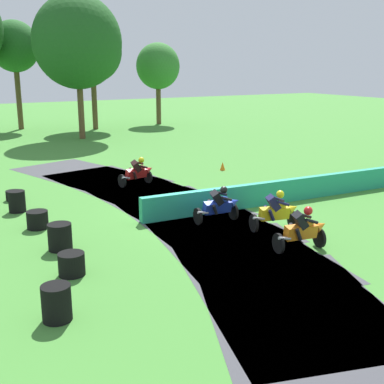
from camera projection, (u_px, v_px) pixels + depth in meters
ground_plane at (192, 215)px, 18.15m from camera, size 120.00×120.00×0.00m
track_asphalt at (175, 218)px, 17.85m from camera, size 7.64×26.23×0.01m
safety_barrier at (308, 187)px, 20.41m from camera, size 14.69×0.89×0.90m
motorcycle_lead_orange at (303, 229)px, 14.57m from camera, size 1.71×0.91×1.43m
motorcycle_chase_yellow at (276, 211)px, 16.38m from camera, size 1.71×0.98×1.42m
motorcycle_trailing_blue at (219, 205)px, 17.19m from camera, size 1.70×0.89×1.43m
motorcycle_fourth_red at (138, 172)px, 22.54m from camera, size 1.70×0.98×1.42m
tire_stack_near at (57, 303)px, 10.63m from camera, size 0.64×0.64×0.80m
tire_stack_mid_a at (72, 264)px, 12.95m from camera, size 0.69×0.69×0.60m
tire_stack_mid_b at (60, 237)px, 14.71m from camera, size 0.71×0.71×0.80m
tire_stack_far at (37, 220)px, 16.66m from camera, size 0.71×0.71×0.60m
tire_stack_extra_a at (17, 201)px, 18.52m from camera, size 0.62×0.62×0.80m
tire_stack_extra_b at (14, 195)px, 20.15m from camera, size 0.61×0.61×0.40m
traffic_cone at (223, 166)px, 25.90m from camera, size 0.28×0.28×0.44m
tree_far_left at (14, 47)px, 40.82m from camera, size 4.00×4.00×8.91m
tree_far_right at (77, 42)px, 35.41m from camera, size 6.33×6.33×10.25m
tree_mid_rise at (92, 51)px, 40.94m from camera, size 4.89×4.89×9.02m
tree_behind_barrier at (158, 66)px, 44.94m from camera, size 3.93×3.93×7.29m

